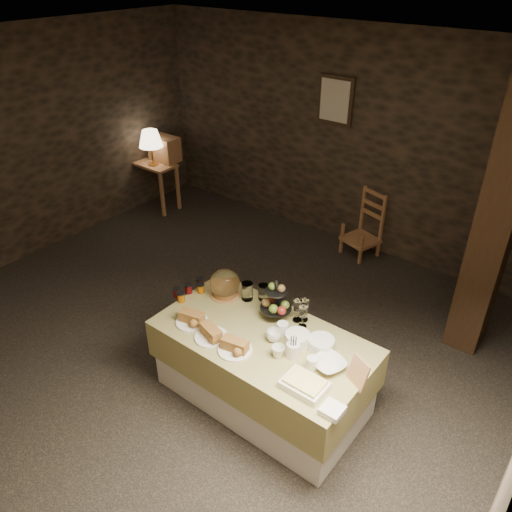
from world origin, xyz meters
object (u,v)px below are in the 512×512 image
Objects in this scene: console_table at (155,172)px; timber_column at (496,222)px; table_lamp at (150,139)px; chair at (364,227)px; wine_rack at (164,149)px; buffet_table at (263,363)px; fruit_stand at (276,304)px.

console_table is 0.26× the size of timber_column.
table_lamp reaches higher than chair.
table_lamp is at bearing -90.00° from wine_rack.
table_lamp is at bearing 178.12° from timber_column.
buffet_table is 0.50m from fruit_stand.
wine_rack is 2.99m from chair.
console_table reaches higher than buffet_table.
buffet_table is 3.94m from table_lamp.
fruit_stand reaches higher than console_table.
buffet_table is at bearing -62.76° from chair.
chair is 1.74× the size of fruit_stand.
console_table is at bearing -105.52° from wine_rack.
fruit_stand reaches higher than buffet_table.
console_table is at bearing 150.30° from buffet_table.
chair is at bearing 99.94° from fruit_stand.
buffet_table is 2.69× the size of chair.
table_lamp is at bearing -45.00° from console_table.
wine_rack is 0.16× the size of timber_column.
wine_rack is 1.15× the size of fruit_stand.
wine_rack is 3.83m from fruit_stand.
table_lamp is (-3.39, 1.91, 0.66)m from buffet_table.
fruit_stand is (-0.06, 0.24, 0.43)m from buffet_table.
wine_rack is (0.00, 0.23, -0.20)m from table_lamp.
fruit_stand is at bearing -63.04° from chair.
buffet_table is 2.52× the size of console_table.
timber_column is (4.48, -0.38, 0.45)m from wine_rack.
table_lamp is 3.73m from fruit_stand.
timber_column is at bearing 58.27° from buffet_table.
timber_column reaches higher than fruit_stand.
wine_rack is at bearing 74.48° from console_table.
buffet_table is at bearing -29.43° from table_lamp.
buffet_table is at bearing -121.73° from timber_column.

